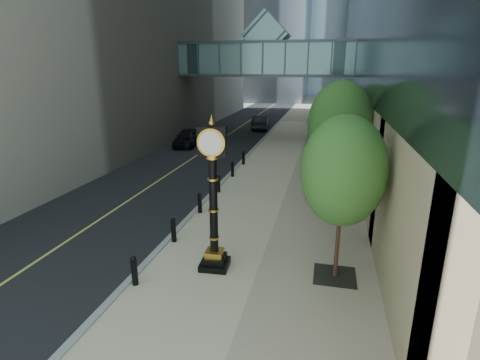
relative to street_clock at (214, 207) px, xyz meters
name	(u,v)px	position (x,y,z in m)	size (l,w,h in m)	color
ground	(205,317)	(0.51, -2.65, -2.30)	(320.00, 320.00, 0.00)	gray
road	(250,120)	(-6.49, 37.35, -2.29)	(8.00, 180.00, 0.02)	black
sidewalk	(311,122)	(1.51, 37.35, -2.27)	(8.00, 180.00, 0.06)	#BFB193
curb	(280,121)	(-2.49, 37.35, -2.27)	(0.25, 180.00, 0.07)	gray
skywalk	(266,57)	(-2.49, 25.35, 5.41)	(17.00, 4.20, 5.80)	#446D6E
entrance_canopy	(336,114)	(3.99, 11.35, 1.89)	(3.00, 8.00, 4.38)	#383F44
bollard_row	(210,193)	(-2.19, 6.35, -1.79)	(0.20, 16.20, 0.90)	black
street_trees	(338,119)	(4.11, 11.84, 1.55)	(3.02, 28.43, 6.20)	black
street_clock	(214,207)	(0.00, 0.00, 0.00)	(1.03, 1.03, 5.17)	black
pedestrian	(321,190)	(3.44, 6.71, -1.28)	(0.70, 0.46, 1.92)	beige
car_near	(188,137)	(-8.50, 19.84, -1.52)	(1.80, 4.49, 1.53)	black
car_far	(261,122)	(-3.80, 30.55, -1.50)	(1.67, 4.78, 1.57)	black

